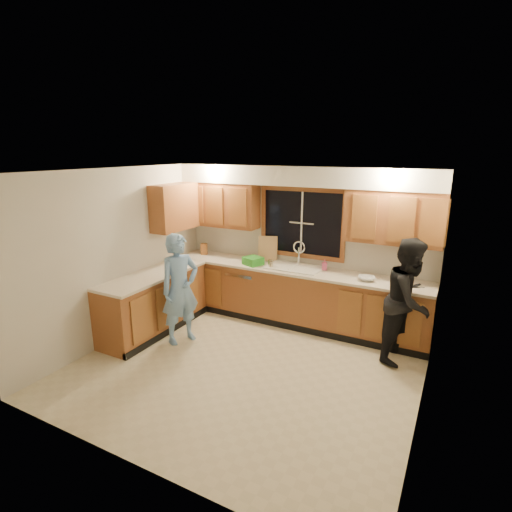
{
  "coord_description": "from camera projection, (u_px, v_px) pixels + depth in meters",
  "views": [
    {
      "loc": [
        2.28,
        -4.03,
        2.75
      ],
      "look_at": [
        -0.18,
        0.65,
        1.32
      ],
      "focal_mm": 28.0,
      "sensor_mm": 36.0,
      "label": 1
    }
  ],
  "objects": [
    {
      "name": "floor",
      "position": [
        245.0,
        367.0,
        5.18
      ],
      "size": [
        4.2,
        4.2,
        0.0
      ],
      "primitive_type": "plane",
      "color": "beige",
      "rests_on": "ground"
    },
    {
      "name": "ceiling",
      "position": [
        243.0,
        171.0,
        4.53
      ],
      "size": [
        4.2,
        4.2,
        0.0
      ],
      "primitive_type": "plane",
      "rotation": [
        3.14,
        0.0,
        0.0
      ],
      "color": "silver"
    },
    {
      "name": "wall_back",
      "position": [
        301.0,
        244.0,
        6.48
      ],
      "size": [
        4.2,
        0.0,
        4.2
      ],
      "primitive_type": "plane",
      "rotation": [
        1.57,
        0.0,
        0.0
      ],
      "color": "beige",
      "rests_on": "ground"
    },
    {
      "name": "wall_left",
      "position": [
        119.0,
        255.0,
        5.8
      ],
      "size": [
        0.0,
        3.8,
        3.8
      ],
      "primitive_type": "plane",
      "rotation": [
        1.57,
        0.0,
        1.57
      ],
      "color": "beige",
      "rests_on": "ground"
    },
    {
      "name": "wall_right",
      "position": [
        430.0,
        307.0,
        3.92
      ],
      "size": [
        0.0,
        3.8,
        3.8
      ],
      "primitive_type": "plane",
      "rotation": [
        1.57,
        0.0,
        -1.57
      ],
      "color": "beige",
      "rests_on": "ground"
    },
    {
      "name": "base_cabinets_back",
      "position": [
        293.0,
        297.0,
        6.44
      ],
      "size": [
        4.2,
        0.6,
        0.88
      ],
      "primitive_type": "cube",
      "color": "brown",
      "rests_on": "ground"
    },
    {
      "name": "base_cabinets_left",
      "position": [
        155.0,
        303.0,
        6.18
      ],
      "size": [
        0.6,
        1.9,
        0.88
      ],
      "primitive_type": "cube",
      "color": "brown",
      "rests_on": "ground"
    },
    {
      "name": "countertop_back",
      "position": [
        294.0,
        270.0,
        6.31
      ],
      "size": [
        4.2,
        0.63,
        0.04
      ],
      "primitive_type": "cube",
      "color": "beige",
      "rests_on": "base_cabinets_back"
    },
    {
      "name": "countertop_left",
      "position": [
        153.0,
        275.0,
        6.05
      ],
      "size": [
        0.63,
        1.9,
        0.04
      ],
      "primitive_type": "cube",
      "color": "beige",
      "rests_on": "base_cabinets_left"
    },
    {
      "name": "upper_cabinets_left",
      "position": [
        221.0,
        205.0,
        6.83
      ],
      "size": [
        1.35,
        0.33,
        0.75
      ],
      "primitive_type": "cube",
      "color": "brown",
      "rests_on": "wall_back"
    },
    {
      "name": "upper_cabinets_right",
      "position": [
        394.0,
        217.0,
        5.55
      ],
      "size": [
        1.35,
        0.33,
        0.75
      ],
      "primitive_type": "cube",
      "color": "brown",
      "rests_on": "wall_back"
    },
    {
      "name": "upper_cabinets_return",
      "position": [
        175.0,
        207.0,
        6.54
      ],
      "size": [
        0.33,
        0.9,
        0.75
      ],
      "primitive_type": "cube",
      "color": "brown",
      "rests_on": "wall_left"
    },
    {
      "name": "soffit",
      "position": [
        299.0,
        176.0,
        6.05
      ],
      "size": [
        4.2,
        0.35,
        0.3
      ],
      "primitive_type": "cube",
      "color": "white",
      "rests_on": "wall_back"
    },
    {
      "name": "window_frame",
      "position": [
        302.0,
        223.0,
        6.38
      ],
      "size": [
        1.44,
        0.03,
        1.14
      ],
      "color": "black",
      "rests_on": "wall_back"
    },
    {
      "name": "sink",
      "position": [
        294.0,
        271.0,
        6.33
      ],
      "size": [
        0.86,
        0.52,
        0.57
      ],
      "color": "white",
      "rests_on": "countertop_back"
    },
    {
      "name": "dishwasher",
      "position": [
        247.0,
        290.0,
        6.82
      ],
      "size": [
        0.6,
        0.56,
        0.82
      ],
      "primitive_type": "cube",
      "color": "white",
      "rests_on": "floor"
    },
    {
      "name": "stove",
      "position": [
        127.0,
        315.0,
        5.69
      ],
      "size": [
        0.58,
        0.75,
        0.9
      ],
      "primitive_type": "cube",
      "color": "white",
      "rests_on": "floor"
    },
    {
      "name": "man",
      "position": [
        180.0,
        289.0,
        5.72
      ],
      "size": [
        0.59,
        0.69,
        1.61
      ],
      "primitive_type": "imported",
      "rotation": [
        0.0,
        0.0,
        1.16
      ],
      "color": "#74A2DB",
      "rests_on": "floor"
    },
    {
      "name": "woman",
      "position": [
        409.0,
        301.0,
        5.2
      ],
      "size": [
        0.82,
        0.94,
        1.67
      ],
      "primitive_type": "imported",
      "rotation": [
        0.0,
        0.0,
        1.31
      ],
      "color": "black",
      "rests_on": "floor"
    },
    {
      "name": "knife_block",
      "position": [
        204.0,
        249.0,
        7.12
      ],
      "size": [
        0.13,
        0.13,
        0.2
      ],
      "primitive_type": "cube",
      "rotation": [
        0.0,
        0.0,
        0.42
      ],
      "color": "#9B5D2B",
      "rests_on": "countertop_back"
    },
    {
      "name": "cutting_board",
      "position": [
        268.0,
        249.0,
        6.68
      ],
      "size": [
        0.34,
        0.22,
        0.42
      ],
      "primitive_type": "cube",
      "rotation": [
        -0.21,
        0.0,
        0.4
      ],
      "color": "tan",
      "rests_on": "countertop_back"
    },
    {
      "name": "dish_crate",
      "position": [
        253.0,
        261.0,
        6.49
      ],
      "size": [
        0.35,
        0.34,
        0.13
      ],
      "primitive_type": "cube",
      "rotation": [
        0.0,
        0.0,
        -0.39
      ],
      "color": "#2B8F24",
      "rests_on": "countertop_back"
    },
    {
      "name": "soap_bottle",
      "position": [
        324.0,
        265.0,
        6.21
      ],
      "size": [
        0.1,
        0.1,
        0.17
      ],
      "primitive_type": "imported",
      "rotation": [
        0.0,
        0.0,
        0.34
      ],
      "color": "#F85E93",
      "rests_on": "countertop_back"
    },
    {
      "name": "bowl",
      "position": [
        367.0,
        279.0,
        5.72
      ],
      "size": [
        0.3,
        0.3,
        0.06
      ],
      "primitive_type": "imported",
      "rotation": [
        0.0,
        0.0,
        0.34
      ],
      "color": "silver",
      "rests_on": "countertop_back"
    },
    {
      "name": "can_left",
      "position": [
        270.0,
        264.0,
        6.33
      ],
      "size": [
        0.09,
        0.09,
        0.13
      ],
      "primitive_type": "cylinder",
      "rotation": [
        0.0,
        0.0,
        -0.37
      ],
      "color": "#B6AA8C",
      "rests_on": "countertop_back"
    },
    {
      "name": "can_right",
      "position": [
        271.0,
        265.0,
        6.29
      ],
      "size": [
        0.06,
        0.06,
        0.12
      ],
      "primitive_type": "cylinder",
      "rotation": [
        0.0,
        0.0,
        -0.0
      ],
      "color": "#B6AA8C",
      "rests_on": "countertop_back"
    }
  ]
}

